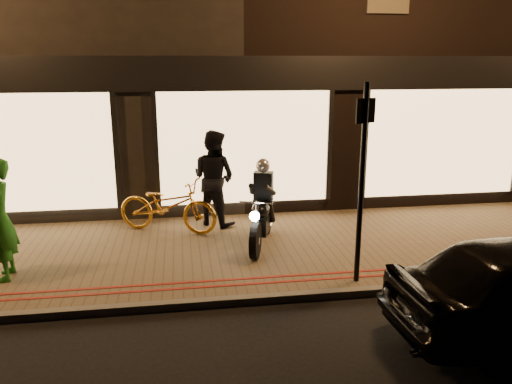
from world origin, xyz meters
TOP-DOWN VIEW (x-y plane):
  - ground at (0.00, 0.00)m, footprint 90.00×90.00m
  - sidewalk at (0.00, 2.00)m, footprint 50.00×4.00m
  - kerb_stone at (0.00, 0.05)m, footprint 50.00×0.14m
  - red_kerb_lines at (0.00, 0.55)m, footprint 50.00×0.26m
  - building_row at (-0.00, 8.99)m, footprint 48.00×10.11m
  - motorcycle at (0.07, 2.11)m, footprint 0.84×1.88m
  - sign_post at (1.25, 0.33)m, footprint 0.33×0.17m
  - bicycle_gold at (-1.65, 3.09)m, footprint 2.14×1.45m
  - person_dark at (-0.71, 3.44)m, footprint 1.20×1.17m

SIDE VIEW (x-z plane):
  - ground at x=0.00m, z-range 0.00..0.00m
  - sidewalk at x=0.00m, z-range 0.00..0.12m
  - kerb_stone at x=0.00m, z-range 0.00..0.12m
  - red_kerb_lines at x=0.00m, z-range 0.12..0.13m
  - bicycle_gold at x=-1.65m, z-range 0.12..1.19m
  - motorcycle at x=0.07m, z-range -0.06..1.53m
  - person_dark at x=-0.71m, z-range 0.12..2.07m
  - sign_post at x=1.25m, z-range 0.30..3.30m
  - building_row at x=0.00m, z-range 0.00..8.50m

